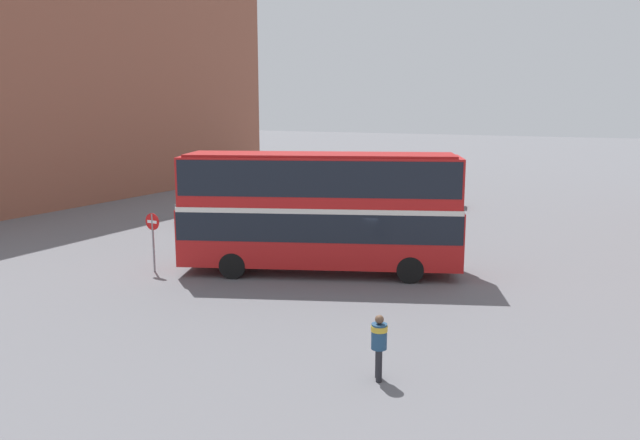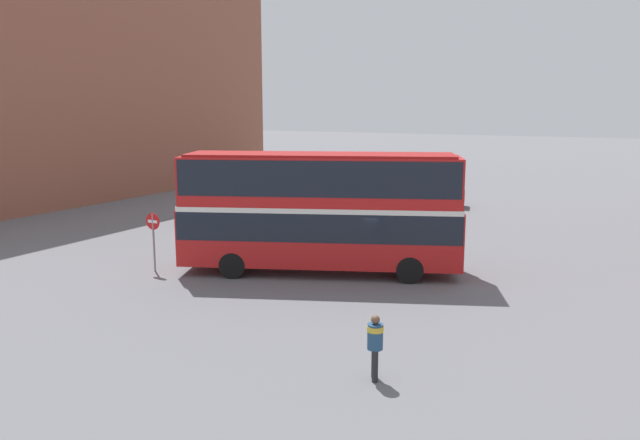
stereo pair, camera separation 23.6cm
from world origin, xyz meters
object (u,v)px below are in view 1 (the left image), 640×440
at_px(no_entry_sign, 153,232).
at_px(pedestrian_foreground, 379,340).
at_px(parked_car_kerb_near, 212,209).
at_px(double_decker_bus, 320,205).
at_px(parked_car_kerb_far, 432,195).
at_px(parked_car_side_street, 273,189).

bearing_deg(no_entry_sign, pedestrian_foreground, -23.83).
relative_size(parked_car_kerb_near, no_entry_sign, 1.77).
distance_m(parked_car_kerb_near, no_entry_sign, 10.64).
relative_size(double_decker_bus, pedestrian_foreground, 6.74).
bearing_deg(pedestrian_foreground, double_decker_bus, -80.95).
bearing_deg(no_entry_sign, parked_car_kerb_near, 114.28).
height_order(double_decker_bus, no_entry_sign, double_decker_bus).
xyz_separation_m(pedestrian_foreground, parked_car_kerb_far, (-6.93, 26.50, -0.23)).
bearing_deg(parked_car_side_street, no_entry_sign, -86.36).
bearing_deg(double_decker_bus, no_entry_sign, -176.25).
relative_size(parked_car_kerb_near, parked_car_side_street, 0.89).
bearing_deg(parked_car_kerb_near, parked_car_kerb_far, 38.85).
height_order(pedestrian_foreground, parked_car_kerb_near, pedestrian_foreground).
xyz_separation_m(double_decker_bus, parked_car_kerb_near, (-10.40, 6.73, -1.92)).
bearing_deg(pedestrian_foreground, parked_car_side_street, -80.01).
relative_size(double_decker_bus, no_entry_sign, 4.66).
height_order(parked_car_kerb_far, no_entry_sign, no_entry_sign).
relative_size(double_decker_bus, parked_car_kerb_near, 2.64).
bearing_deg(parked_car_side_street, parked_car_kerb_near, -94.32).
bearing_deg(parked_car_kerb_far, parked_car_side_street, -0.63).
bearing_deg(no_entry_sign, double_decker_bus, 25.91).
distance_m(pedestrian_foreground, parked_car_side_street, 29.86).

